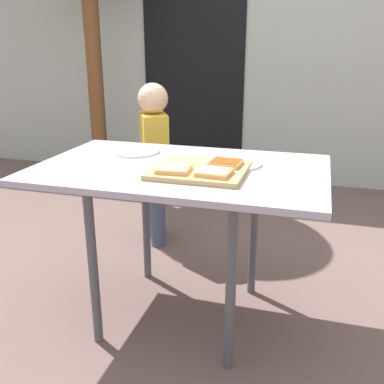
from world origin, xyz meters
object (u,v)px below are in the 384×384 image
at_px(pizza_slice_near_right, 214,172).
at_px(pizza_slice_far_right, 226,163).
at_px(plate_white_right, 235,163).
at_px(plate_white_left, 136,152).
at_px(dining_table, 180,182).
at_px(cutting_board, 200,170).
at_px(child_left, 155,154).
at_px(pizza_slice_near_left, 174,169).

relative_size(pizza_slice_near_right, pizza_slice_far_right, 1.03).
bearing_deg(plate_white_right, plate_white_left, 170.83).
distance_m(dining_table, cutting_board, 0.14).
bearing_deg(cutting_board, plate_white_right, 54.56).
bearing_deg(plate_white_right, child_left, 133.94).
distance_m(dining_table, plate_white_right, 0.24).
xyz_separation_m(pizza_slice_near_left, pizza_slice_near_right, (0.16, 0.00, 0.00)).
bearing_deg(cutting_board, pizza_slice_near_right, -44.22).
bearing_deg(pizza_slice_near_left, cutting_board, 43.47).
height_order(dining_table, pizza_slice_near_left, pizza_slice_near_left).
relative_size(plate_white_right, child_left, 0.22).
distance_m(pizza_slice_near_right, pizza_slice_far_right, 0.14).
bearing_deg(plate_white_left, pizza_slice_far_right, -19.81).
bearing_deg(pizza_slice_near_right, child_left, 123.54).
distance_m(pizza_slice_near_right, plate_white_left, 0.54).
bearing_deg(child_left, plate_white_left, -77.40).
xyz_separation_m(plate_white_left, plate_white_right, (0.48, -0.08, 0.00)).
bearing_deg(plate_white_left, cutting_board, -32.43).
relative_size(pizza_slice_near_right, plate_white_right, 0.60).
relative_size(pizza_slice_near_left, pizza_slice_near_right, 0.99).
distance_m(dining_table, plate_white_left, 0.32).
xyz_separation_m(pizza_slice_near_left, child_left, (-0.41, 0.85, -0.18)).
relative_size(dining_table, child_left, 1.21).
bearing_deg(cutting_board, dining_table, 146.51).
bearing_deg(plate_white_left, child_left, 102.60).
xyz_separation_m(dining_table, plate_white_right, (0.21, 0.09, 0.07)).
relative_size(pizza_slice_near_left, plate_white_left, 0.59).
bearing_deg(pizza_slice_near_right, pizza_slice_far_right, 85.11).
relative_size(cutting_board, pizza_slice_near_right, 2.76).
bearing_deg(pizza_slice_far_right, plate_white_right, 75.89).
height_order(pizza_slice_far_right, child_left, child_left).
height_order(dining_table, pizza_slice_near_right, pizza_slice_near_right).
xyz_separation_m(cutting_board, pizza_slice_near_right, (0.08, -0.07, 0.02)).
relative_size(cutting_board, plate_white_left, 1.66).
distance_m(cutting_board, pizza_slice_near_right, 0.11).
bearing_deg(pizza_slice_far_right, pizza_slice_near_left, -139.47).
bearing_deg(pizza_slice_far_right, child_left, 129.16).
relative_size(dining_table, pizza_slice_far_right, 9.36).
height_order(plate_white_left, plate_white_right, same).
bearing_deg(plate_white_left, dining_table, -32.03).
bearing_deg(child_left, pizza_slice_near_right, -56.46).
xyz_separation_m(pizza_slice_near_left, plate_white_right, (0.19, 0.23, -0.02)).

